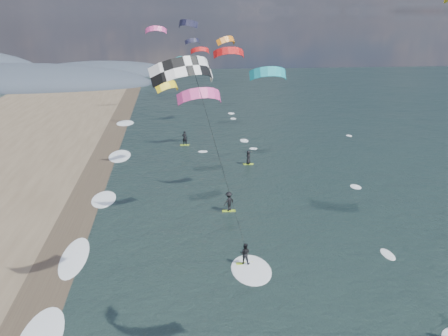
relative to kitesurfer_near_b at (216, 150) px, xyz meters
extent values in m
cube|color=#382D23|center=(-10.24, 1.31, -9.06)|extent=(3.00, 240.00, 0.00)
ellipsoid|color=#3D4756|center=(-38.24, 91.31, -9.07)|extent=(64.00, 24.00, 10.00)
ellipsoid|color=#3D4756|center=(-20.24, 111.31, -9.07)|extent=(40.00, 18.00, 7.00)
cube|color=#A0D124|center=(2.23, 4.14, -9.04)|extent=(1.14, 0.35, 0.05)
imported|color=black|center=(2.23, 4.14, -8.29)|extent=(0.85, 0.75, 1.45)
ellipsoid|color=white|center=(2.53, 3.34, -9.07)|extent=(2.60, 4.20, 0.12)
cylinder|color=black|center=(0.48, 1.14, -1.59)|extent=(0.02, 0.02, 14.17)
cube|color=#A0D124|center=(2.25, 13.39, -9.04)|extent=(1.10, 0.35, 0.05)
imported|color=black|center=(2.25, 13.39, -8.19)|extent=(1.22, 1.14, 1.65)
cube|color=#A0D124|center=(5.94, 26.48, -9.04)|extent=(1.10, 0.35, 0.05)
imported|color=black|center=(5.94, 26.48, -8.27)|extent=(0.76, 0.87, 1.50)
cube|color=#A0D124|center=(-0.73, 35.49, -9.04)|extent=(1.10, 0.35, 0.05)
imported|color=black|center=(-0.73, 35.49, -8.14)|extent=(0.74, 0.59, 1.75)
ellipsoid|color=white|center=(-9.04, 6.31, -9.07)|extent=(2.40, 5.40, 0.11)
ellipsoid|color=white|center=(-9.04, 17.31, -9.07)|extent=(2.40, 5.40, 0.11)
ellipsoid|color=white|center=(-9.04, 31.31, -9.07)|extent=(2.40, 5.40, 0.11)
ellipsoid|color=white|center=(-9.04, 49.31, -9.07)|extent=(2.40, 5.40, 0.11)
camera|label=1|loc=(-2.31, -25.21, 6.97)|focal=40.00mm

